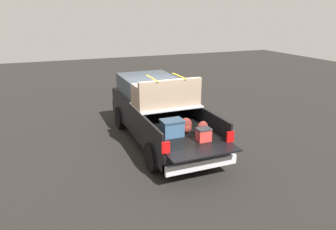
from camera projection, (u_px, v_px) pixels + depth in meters
ground_plane at (161, 142)px, 10.21m from camera, size 40.00×40.00×0.00m
pickup_truck at (157, 110)px, 10.23m from camera, size 6.05×2.06×2.23m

